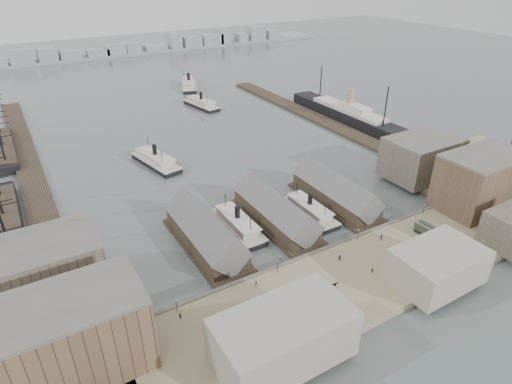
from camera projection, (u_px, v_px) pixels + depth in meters
ground at (305, 248)px, 133.57m from camera, size 900.00×900.00×0.00m
quay at (348, 283)px, 118.02m from camera, size 180.00×30.00×2.00m
seawall at (315, 254)px, 129.10m from camera, size 180.00×1.20×2.30m
west_wharf at (30, 174)px, 178.05m from camera, size 10.00×220.00×1.60m
east_wharf at (322, 121)px, 235.91m from camera, size 10.00×180.00×1.60m
ferry_shed_west at (206, 234)px, 132.40m from camera, size 14.00×42.00×12.60m
ferry_shed_center at (276, 212)px, 144.05m from camera, size 14.00×42.00×12.60m
ferry_shed_east at (336, 193)px, 155.69m from camera, size 14.00×42.00×12.60m
warehouse_west_front at (68, 339)px, 87.88m from camera, size 32.00×18.00×18.00m
warehouse_west_back at (49, 267)px, 111.44m from camera, size 26.00×20.00×14.00m
warehouse_east_front at (481, 181)px, 148.55m from camera, size 30.00×18.00×19.00m
warehouse_east_back at (421, 158)px, 170.74m from camera, size 28.00×20.00×15.00m
street_bldg_center at (437, 266)px, 115.05m from camera, size 24.00×16.00×10.00m
street_bldg_west at (283, 337)px, 92.17m from camera, size 30.00×16.00×12.00m
lamp_post_far_w at (176, 303)px, 105.87m from camera, size 0.44×0.44×3.92m
lamp_post_near_w at (278, 264)px, 119.31m from camera, size 0.44×0.44×3.92m
lamp_post_near_e at (358, 233)px, 132.74m from camera, size 0.44×0.44×3.92m
lamp_post_far_e at (424, 208)px, 146.18m from camera, size 0.44×0.44×3.92m
far_shore at (81, 54)px, 382.43m from camera, size 500.00×40.00×15.72m
ferry_docked_west at (238, 224)px, 141.80m from camera, size 7.95×26.50×9.47m
ferry_docked_east at (309, 210)px, 149.80m from camera, size 7.61×25.37×9.06m
ferry_open_near at (156, 160)px, 185.86m from camera, size 14.27×29.99×10.30m
ferry_open_mid at (201, 104)px, 258.24m from camera, size 13.25×28.90×9.95m
ferry_open_far at (189, 85)px, 295.86m from camera, size 19.91×32.49×11.14m
sailing_ship_near at (6, 228)px, 138.12m from camera, size 9.79×67.45×40.25m
sailing_ship_mid at (4, 148)px, 196.97m from camera, size 9.23×53.34×37.96m
ocean_steamer at (349, 114)px, 236.45m from camera, size 11.99×87.64×17.53m
tram at (430, 232)px, 134.78m from camera, size 3.59×10.58×3.69m
horse_cart_left at (246, 305)px, 107.91m from camera, size 4.41×4.24×1.72m
horse_cart_center at (332, 286)px, 113.99m from camera, size 4.92×1.54×1.68m
horse_cart_right at (406, 249)px, 128.55m from camera, size 4.80×2.68×1.55m
pedestrian_0 at (180, 316)px, 104.59m from camera, size 0.82×0.81×1.82m
pedestrian_1 at (224, 336)px, 99.07m from camera, size 1.02×1.08×1.76m
pedestrian_2 at (256, 284)px, 115.05m from camera, size 1.13×0.81×1.58m
pedestrian_3 at (294, 319)px, 103.61m from camera, size 1.03×0.62×1.65m
pedestrian_4 at (340, 257)px, 124.92m from camera, size 0.94×1.02×1.75m
pedestrian_5 at (372, 271)px, 119.72m from camera, size 0.70×0.57×1.69m
pedestrian_6 at (381, 237)px, 134.01m from camera, size 0.98×1.06×1.75m
pedestrian_7 at (447, 255)px, 125.94m from camera, size 0.87×1.26×1.79m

